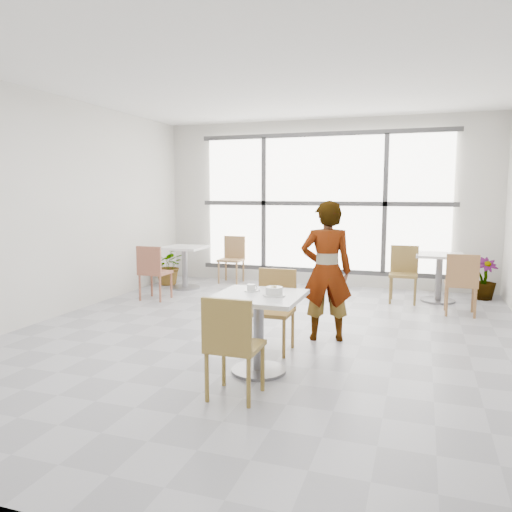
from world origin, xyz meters
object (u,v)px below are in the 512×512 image
(chair_far, at_px, (274,304))
(bg_chair_left_near, at_px, (153,269))
(oatmeal_bowl, at_px, (274,291))
(plant_right, at_px, (484,279))
(bg_table_right, at_px, (439,271))
(chair_near, at_px, (232,341))
(main_table, at_px, (259,318))
(coffee_cup, at_px, (251,288))
(plant_left, at_px, (169,265))
(bg_table_left, at_px, (185,261))
(bg_chair_left_far, at_px, (233,256))
(person, at_px, (326,271))
(bg_chair_right_near, at_px, (461,280))
(bg_chair_right_far, at_px, (404,270))

(chair_far, distance_m, bg_chair_left_near, 3.06)
(oatmeal_bowl, xyz_separation_m, plant_right, (2.24, 4.22, -0.46))
(bg_table_right, height_order, bg_chair_left_near, bg_chair_left_near)
(chair_near, height_order, bg_chair_left_near, same)
(plant_right, bearing_deg, main_table, -119.62)
(chair_far, bearing_deg, main_table, -85.48)
(main_table, relative_size, chair_near, 0.92)
(oatmeal_bowl, bearing_deg, chair_near, -103.15)
(bg_chair_left_near, bearing_deg, plant_right, -160.51)
(coffee_cup, height_order, plant_left, coffee_cup)
(chair_far, bearing_deg, plant_right, 54.95)
(bg_table_left, distance_m, plant_right, 5.00)
(main_table, xyz_separation_m, oatmeal_bowl, (0.15, -0.00, 0.27))
(main_table, xyz_separation_m, bg_chair_left_near, (-2.57, 2.46, -0.02))
(bg_chair_left_far, xyz_separation_m, plant_right, (4.37, -0.17, -0.17))
(coffee_cup, relative_size, bg_table_left, 0.21)
(person, bearing_deg, bg_chair_left_far, -69.11)
(coffee_cup, relative_size, bg_chair_right_near, 0.18)
(bg_table_right, relative_size, bg_chair_right_far, 0.86)
(bg_chair_left_near, distance_m, plant_left, 1.36)
(oatmeal_bowl, relative_size, bg_chair_left_far, 0.24)
(bg_chair_left_far, bearing_deg, bg_table_left, -123.19)
(chair_near, xyz_separation_m, coffee_cup, (-0.11, 0.80, 0.28))
(bg_table_left, xyz_separation_m, plant_right, (4.94, 0.70, -0.15))
(plant_left, bearing_deg, chair_far, -45.92)
(coffee_cup, bearing_deg, bg_table_right, 63.85)
(bg_table_left, height_order, bg_chair_left_near, bg_chair_left_near)
(coffee_cup, distance_m, bg_chair_right_near, 3.51)
(main_table, relative_size, bg_chair_left_far, 0.92)
(main_table, xyz_separation_m, chair_far, (-0.06, 0.72, -0.02))
(main_table, relative_size, oatmeal_bowl, 3.81)
(coffee_cup, xyz_separation_m, bg_chair_right_near, (2.08, 2.82, -0.28))
(person, distance_m, bg_table_left, 3.74)
(person, bearing_deg, plant_left, -52.67)
(person, bearing_deg, bg_table_right, -132.91)
(chair_far, relative_size, coffee_cup, 5.47)
(bg_chair_right_near, bearing_deg, bg_chair_left_near, 6.12)
(chair_near, distance_m, bg_chair_right_far, 4.48)
(bg_table_right, distance_m, plant_left, 4.69)
(chair_near, bearing_deg, bg_chair_right_far, -105.29)
(plant_right, bearing_deg, bg_chair_left_far, 177.74)
(chair_far, bearing_deg, bg_table_left, 131.71)
(oatmeal_bowl, distance_m, person, 1.27)
(main_table, relative_size, bg_table_right, 1.07)
(bg_table_right, relative_size, bg_chair_left_near, 0.86)
(chair_near, height_order, oatmeal_bowl, chair_near)
(bg_chair_left_far, xyz_separation_m, bg_chair_right_near, (3.94, -1.45, 0.00))
(oatmeal_bowl, xyz_separation_m, bg_table_right, (1.55, 3.82, -0.31))
(person, distance_m, bg_chair_left_near, 3.23)
(bg_chair_left_near, xyz_separation_m, bg_chair_left_far, (0.60, 1.93, 0.00))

